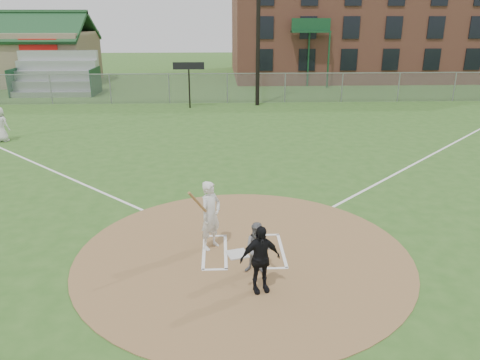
{
  "coord_description": "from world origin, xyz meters",
  "views": [
    {
      "loc": [
        -0.55,
        -10.51,
        5.7
      ],
      "look_at": [
        0.0,
        2.0,
        1.3
      ],
      "focal_mm": 35.0,
      "sensor_mm": 36.0,
      "label": 1
    }
  ],
  "objects_px": {
    "ondeck_player": "(0,124)",
    "batter_at_plate": "(211,215)",
    "catcher": "(258,248)",
    "home_plate": "(237,254)",
    "umpire": "(260,259)"
  },
  "relations": [
    {
      "from": "catcher",
      "to": "ondeck_player",
      "type": "height_order",
      "value": "ondeck_player"
    },
    {
      "from": "catcher",
      "to": "umpire",
      "type": "relative_size",
      "value": 0.82
    },
    {
      "from": "umpire",
      "to": "ondeck_player",
      "type": "height_order",
      "value": "ondeck_player"
    },
    {
      "from": "home_plate",
      "to": "ondeck_player",
      "type": "height_order",
      "value": "ondeck_player"
    },
    {
      "from": "home_plate",
      "to": "batter_at_plate",
      "type": "xyz_separation_m",
      "value": [
        -0.66,
        0.43,
        0.89
      ]
    },
    {
      "from": "catcher",
      "to": "home_plate",
      "type": "bearing_deg",
      "value": 130.82
    },
    {
      "from": "home_plate",
      "to": "catcher",
      "type": "relative_size",
      "value": 0.39
    },
    {
      "from": "ondeck_player",
      "to": "batter_at_plate",
      "type": "height_order",
      "value": "batter_at_plate"
    },
    {
      "from": "umpire",
      "to": "ondeck_player",
      "type": "bearing_deg",
      "value": 115.6
    },
    {
      "from": "ondeck_player",
      "to": "batter_at_plate",
      "type": "relative_size",
      "value": 0.92
    },
    {
      "from": "catcher",
      "to": "batter_at_plate",
      "type": "height_order",
      "value": "batter_at_plate"
    },
    {
      "from": "home_plate",
      "to": "catcher",
      "type": "bearing_deg",
      "value": -63.74
    },
    {
      "from": "ondeck_player",
      "to": "batter_at_plate",
      "type": "xyz_separation_m",
      "value": [
        10.18,
        -11.43,
        0.1
      ]
    },
    {
      "from": "catcher",
      "to": "batter_at_plate",
      "type": "distance_m",
      "value": 1.73
    },
    {
      "from": "catcher",
      "to": "umpire",
      "type": "height_order",
      "value": "umpire"
    }
  ]
}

